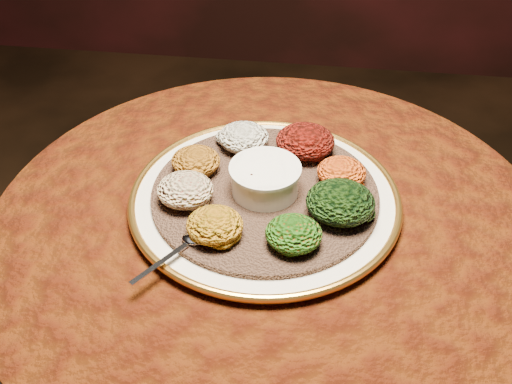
# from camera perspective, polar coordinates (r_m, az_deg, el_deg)

# --- Properties ---
(table) EXTENTS (0.96, 0.96, 0.73)m
(table) POSITION_cam_1_polar(r_m,az_deg,el_deg) (1.11, 1.32, -8.94)
(table) COLOR black
(table) RESTS_ON ground
(platter) EXTENTS (0.58, 0.58, 0.02)m
(platter) POSITION_cam_1_polar(r_m,az_deg,el_deg) (0.99, 0.89, -0.58)
(platter) COLOR silver
(platter) RESTS_ON table
(injera) EXTENTS (0.48, 0.48, 0.01)m
(injera) POSITION_cam_1_polar(r_m,az_deg,el_deg) (0.98, 0.90, -0.09)
(injera) COLOR brown
(injera) RESTS_ON platter
(stew_bowl) EXTENTS (0.12, 0.12, 0.05)m
(stew_bowl) POSITION_cam_1_polar(r_m,az_deg,el_deg) (0.96, 0.92, 1.48)
(stew_bowl) COLOR silver
(stew_bowl) RESTS_ON injera
(spoon) EXTENTS (0.09, 0.12, 0.01)m
(spoon) POSITION_cam_1_polar(r_m,az_deg,el_deg) (0.88, -6.70, -5.01)
(spoon) COLOR silver
(spoon) RESTS_ON injera
(portion_ayib) EXTENTS (0.09, 0.09, 0.05)m
(portion_ayib) POSITION_cam_1_polar(r_m,az_deg,el_deg) (1.07, -1.24, 5.49)
(portion_ayib) COLOR silver
(portion_ayib) RESTS_ON injera
(portion_kitfo) EXTENTS (0.11, 0.10, 0.05)m
(portion_kitfo) POSITION_cam_1_polar(r_m,az_deg,el_deg) (1.06, 4.95, 5.09)
(portion_kitfo) COLOR black
(portion_kitfo) RESTS_ON injera
(portion_tikil) EXTENTS (0.09, 0.08, 0.04)m
(portion_tikil) POSITION_cam_1_polar(r_m,az_deg,el_deg) (1.00, 8.54, 1.98)
(portion_tikil) COLOR #B5650F
(portion_tikil) RESTS_ON injera
(portion_gomen) EXTENTS (0.11, 0.11, 0.05)m
(portion_gomen) POSITION_cam_1_polar(r_m,az_deg,el_deg) (0.92, 8.44, -1.01)
(portion_gomen) COLOR black
(portion_gomen) RESTS_ON injera
(portion_mixveg) EXTENTS (0.09, 0.08, 0.04)m
(portion_mixveg) POSITION_cam_1_polar(r_m,az_deg,el_deg) (0.87, 3.79, -4.18)
(portion_mixveg) COLOR #902C09
(portion_mixveg) RESTS_ON injera
(portion_kik) EXTENTS (0.09, 0.08, 0.04)m
(portion_kik) POSITION_cam_1_polar(r_m,az_deg,el_deg) (0.88, -4.15, -3.30)
(portion_kik) COLOR #B76F10
(portion_kik) RESTS_ON injera
(portion_timatim) EXTENTS (0.10, 0.09, 0.05)m
(portion_timatim) POSITION_cam_1_polar(r_m,az_deg,el_deg) (0.95, -7.08, 0.21)
(portion_timatim) COLOR maroon
(portion_timatim) RESTS_ON injera
(portion_shiro) EXTENTS (0.09, 0.08, 0.04)m
(portion_shiro) POSITION_cam_1_polar(r_m,az_deg,el_deg) (1.02, -6.04, 3.11)
(portion_shiro) COLOR #925411
(portion_shiro) RESTS_ON injera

